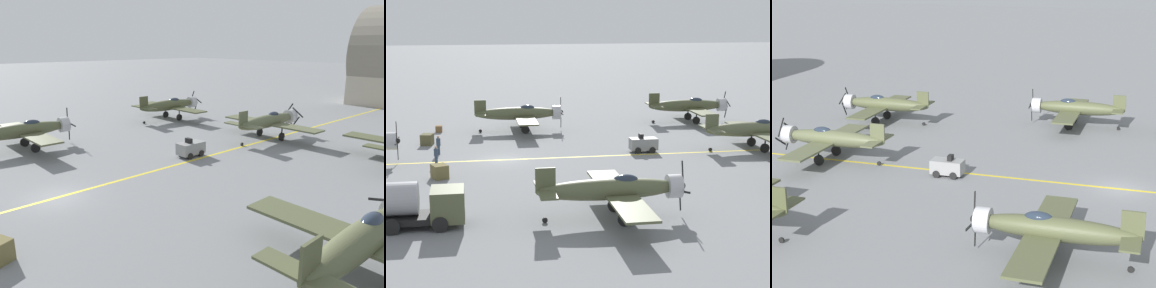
# 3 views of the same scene
# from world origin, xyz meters

# --- Properties ---
(ground_plane) EXTENTS (400.00, 400.00, 0.00)m
(ground_plane) POSITION_xyz_m (0.00, 0.00, 0.00)
(ground_plane) COLOR slate
(taxiway_stripe) EXTENTS (0.30, 160.00, 0.01)m
(taxiway_stripe) POSITION_xyz_m (0.00, 0.00, 0.00)
(taxiway_stripe) COLOR yellow
(taxiway_stripe) RESTS_ON ground
(airplane_mid_left) EXTENTS (12.00, 9.98, 3.80)m
(airplane_mid_left) POSITION_xyz_m (-13.84, 2.85, 2.01)
(airplane_mid_left) COLOR #4F5436
(airplane_mid_left) RESTS_ON ground
(airplane_far_center) EXTENTS (12.00, 9.98, 3.65)m
(airplane_far_center) POSITION_xyz_m (-0.26, 24.62, 2.01)
(airplane_far_center) COLOR #585D3F
(airplane_far_center) RESTS_ON ground
(airplane_mid_right) EXTENTS (12.00, 9.98, 3.77)m
(airplane_mid_right) POSITION_xyz_m (18.25, 6.24, 2.01)
(airplane_mid_right) COLOR #515637
(airplane_mid_right) RESTS_ON ground
(airplane_far_left) EXTENTS (12.00, 9.98, 3.68)m
(airplane_far_left) POSITION_xyz_m (-16.42, 23.62, 2.01)
(airplane_far_left) COLOR #494F30
(airplane_far_left) RESTS_ON ground
(fuel_tanker) EXTENTS (2.67, 8.00, 2.98)m
(fuel_tanker) POSITION_xyz_m (17.72, -7.33, 1.51)
(fuel_tanker) COLOR black
(fuel_tanker) RESTS_ON ground
(tow_tractor) EXTENTS (1.57, 2.60, 1.79)m
(tow_tractor) POSITION_xyz_m (-1.10, 13.57, 0.79)
(tow_tractor) COLOR gray
(tow_tractor) RESTS_ON ground
(ground_crew_walking) EXTENTS (0.40, 0.40, 1.82)m
(ground_crew_walking) POSITION_xyz_m (-3.28, -5.86, 0.99)
(ground_crew_walking) COLOR #334256
(ground_crew_walking) RESTS_ON ground
(ground_crew_inspecting) EXTENTS (0.37, 0.37, 1.70)m
(ground_crew_inspecting) POSITION_xyz_m (0.90, -5.89, 0.93)
(ground_crew_inspecting) COLOR #334256
(ground_crew_inspecting) RESTS_ON ground
(supply_crate_by_tanker) EXTENTS (1.53, 1.36, 1.11)m
(supply_crate_by_tanker) POSITION_xyz_m (-8.05, -7.19, 0.55)
(supply_crate_by_tanker) COLOR brown
(supply_crate_by_tanker) RESTS_ON ground
(supply_crate_mid_lane) EXTENTS (1.68, 1.55, 1.13)m
(supply_crate_mid_lane) POSITION_xyz_m (5.68, -5.41, 0.57)
(supply_crate_mid_lane) COLOR brown
(supply_crate_mid_lane) RESTS_ON ground
(supply_crate_outboard) EXTENTS (0.87, 0.73, 0.71)m
(supply_crate_outboard) POSITION_xyz_m (-14.98, -6.29, 0.36)
(supply_crate_outboard) COLOR brown
(supply_crate_outboard) RESTS_ON ground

